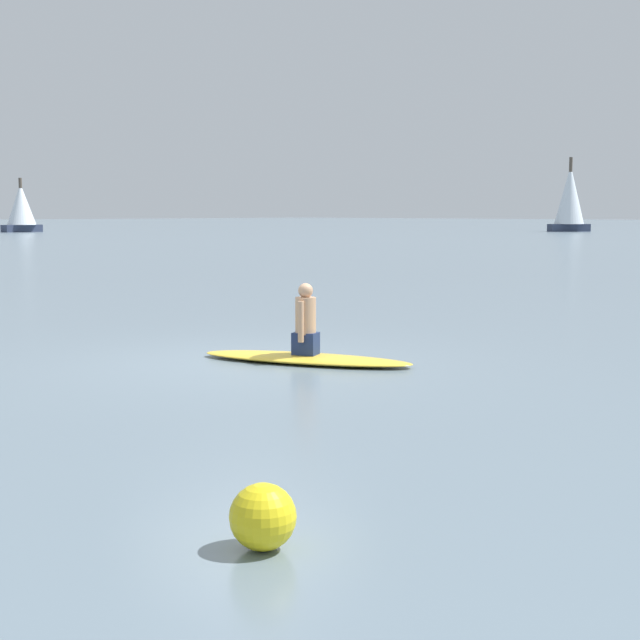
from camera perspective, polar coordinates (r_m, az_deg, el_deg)
The scene contains 6 objects.
ground_plane at distance 11.56m, azimuth -4.63°, elevation -2.64°, with size 400.00×400.00×0.00m, color slate.
surfboard at distance 11.53m, azimuth -0.89°, elevation -2.39°, with size 2.78×0.73×0.10m, color gold.
person_paddler at distance 11.47m, azimuth -0.90°, elevation -0.15°, with size 0.37×0.39×0.89m.
sailboat_near_right at distance 90.66m, azimuth 15.20°, elevation 7.35°, with size 3.80×3.96×6.95m.
sailboat_near_left at distance 89.72m, azimuth -18.01°, elevation 6.70°, with size 2.75×3.77×4.95m.
buoy_marker at distance 5.24m, azimuth -3.56°, elevation -12.06°, with size 0.38×0.38×0.38m, color yellow.
Camera 1 is at (8.59, -7.51, 1.88)m, focal length 51.71 mm.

